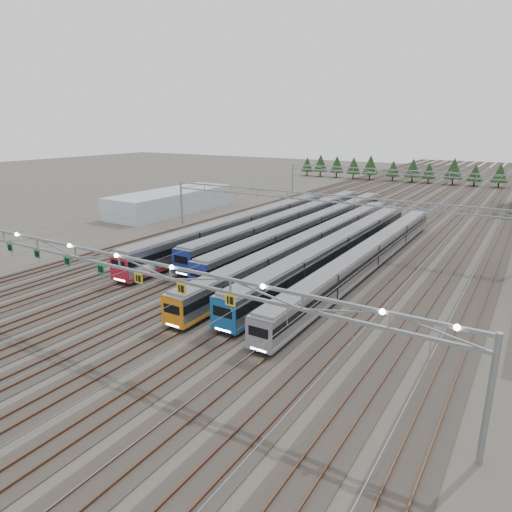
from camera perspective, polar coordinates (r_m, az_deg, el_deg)
The scene contains 13 objects.
ground at distance 41.93m, azimuth -15.91°, elevation -10.27°, with size 400.00×400.00×0.00m, color #47423A.
track_bed at distance 128.96m, azimuth 18.93°, elevation 7.89°, with size 54.00×260.00×5.42m.
train_a at distance 74.10m, azimuth -1.56°, elevation 3.71°, with size 3.01×52.60×3.93m.
train_b at distance 78.69m, azimuth 4.43°, elevation 4.32°, with size 2.83×57.35×3.68m.
train_c at distance 76.39m, azimuth 7.26°, elevation 3.77°, with size 2.62×61.51×3.41m.
train_d at distance 65.75m, azimuth 7.16°, elevation 1.70°, with size 2.57×59.85×3.33m.
train_e at distance 62.50m, azimuth 10.25°, elevation 0.93°, with size 2.78×53.34×3.62m.
train_f at distance 60.49m, azimuth 13.95°, elevation 0.03°, with size 2.53×54.71×3.28m.
gantry_near at distance 39.33m, azimuth -16.88°, elevation -1.01°, with size 56.36×0.61×8.08m.
gantry_mid at distance 71.66m, azimuth 7.90°, elevation 6.53°, with size 56.36×0.36×8.00m.
gantry_far at distance 113.91m, azimuth 17.37°, elevation 9.52°, with size 56.36×0.36×8.00m.
west_shed at distance 100.05m, azimuth -10.54°, elevation 6.73°, with size 10.00×30.00×4.45m, color #A4B8C4.
treeline at distance 157.28m, azimuth 18.87°, elevation 10.26°, with size 81.20×5.60×7.02m.
Camera 1 is at (28.61, -24.62, 18.27)m, focal length 32.00 mm.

